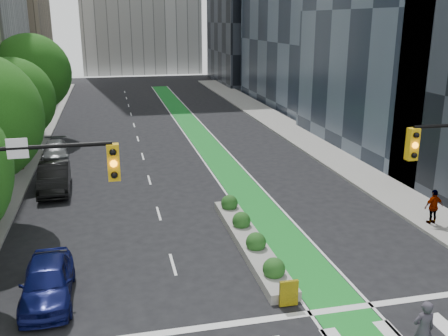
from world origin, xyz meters
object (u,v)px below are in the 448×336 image
parked_car_left_mid (54,178)px  parked_car_left_far (56,151)px  median_planter (249,238)px  parked_car_left_near (47,281)px  pedestrian_far (434,207)px  cyclist (423,330)px

parked_car_left_mid → parked_car_left_far: (-0.59, 7.44, -0.17)m
median_planter → parked_car_left_near: size_ratio=2.26×
parked_car_left_near → pedestrian_far: 18.47m
cyclist → parked_car_left_mid: 22.73m
median_planter → pedestrian_far: size_ratio=5.69×
parked_car_left_far → parked_car_left_near: bearing=-89.7°
parked_car_left_near → pedestrian_far: pedestrian_far is taller
parked_car_left_far → pedestrian_far: pedestrian_far is taller
pedestrian_far → median_planter: bearing=-3.5°
parked_car_left_far → parked_car_left_mid: bearing=-89.4°
median_planter → parked_car_left_far: (-10.08, 17.56, 0.29)m
parked_car_left_near → pedestrian_far: (18.24, 2.92, 0.28)m
cyclist → parked_car_left_near: size_ratio=0.44×
cyclist → parked_car_left_near: (-11.58, 6.10, -0.22)m
parked_car_left_far → pedestrian_far: size_ratio=2.55×
median_planter → cyclist: size_ratio=5.18×
median_planter → parked_car_left_near: bearing=-162.0°
parked_car_left_far → pedestrian_far: (19.73, -17.42, 0.39)m
parked_car_left_near → parked_car_left_far: (-1.50, 20.34, -0.11)m
cyclist → parked_car_left_far: size_ratio=0.43×
parked_car_left_near → parked_car_left_mid: size_ratio=0.89×
parked_car_left_mid → pedestrian_far: 21.59m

